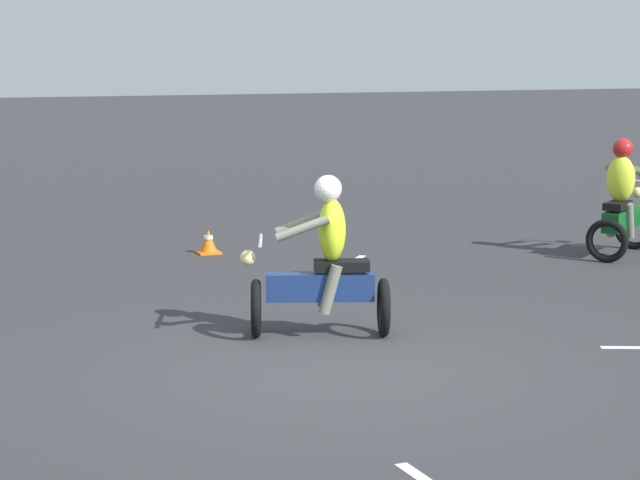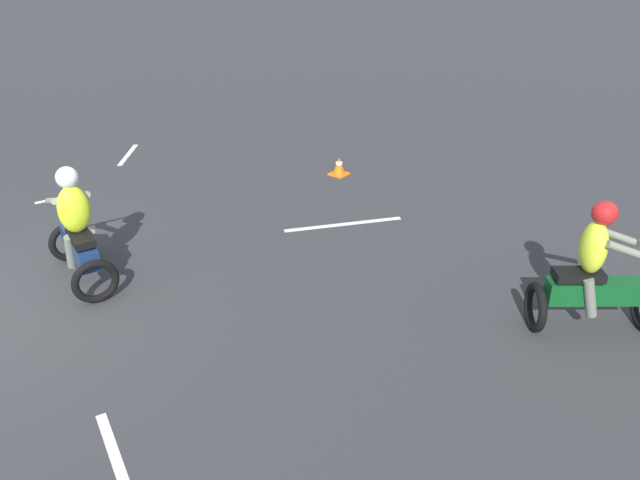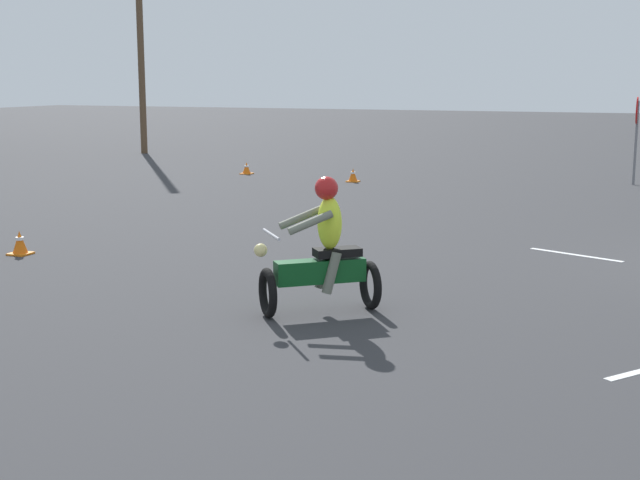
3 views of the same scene
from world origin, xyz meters
TOP-DOWN VIEW (x-y plane):
  - ground_plane at (0.00, 0.00)m, footprint 120.00×120.00m
  - motorcycle_rider_foreground at (-1.34, 0.31)m, footprint 1.03×1.55m
  - motorcycle_rider_background at (-4.47, 5.93)m, footprint 1.35×1.46m
  - traffic_cone_far_right at (-6.68, 0.55)m, footprint 0.32×0.32m
  - lane_stripe_nw at (-4.96, 1.96)m, footprint 1.63×1.24m

SIDE VIEW (x-z plane):
  - ground_plane at x=0.00m, z-range 0.00..0.00m
  - lane_stripe_nw at x=-4.96m, z-range 0.00..0.01m
  - traffic_cone_far_right at x=-6.68m, z-range -0.01..0.33m
  - motorcycle_rider_foreground at x=-1.34m, z-range -0.10..1.56m
  - motorcycle_rider_background at x=-4.47m, z-range -0.10..1.56m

